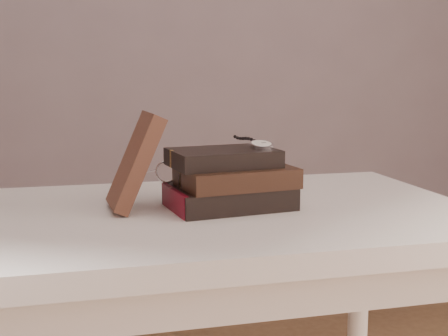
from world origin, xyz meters
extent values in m
cube|color=silver|center=(0.00, 0.35, 0.73)|extent=(1.00, 0.60, 0.04)
cube|color=white|center=(0.00, 0.35, 0.67)|extent=(0.88, 0.49, 0.08)
cylinder|color=white|center=(0.45, 0.60, 0.35)|extent=(0.05, 0.05, 0.71)
cube|color=black|center=(0.05, 0.35, 0.77)|extent=(0.24, 0.18, 0.04)
cube|color=beige|center=(0.05, 0.35, 0.77)|extent=(0.23, 0.16, 0.03)
cube|color=gold|center=(-0.06, 0.36, 0.77)|extent=(0.01, 0.01, 0.04)
cube|color=maroon|center=(-0.06, 0.34, 0.77)|extent=(0.03, 0.14, 0.04)
cube|color=black|center=(0.06, 0.35, 0.81)|extent=(0.22, 0.17, 0.04)
cube|color=beige|center=(0.06, 0.35, 0.81)|extent=(0.21, 0.15, 0.03)
cube|color=gold|center=(-0.04, 0.35, 0.81)|extent=(0.01, 0.01, 0.04)
cube|color=black|center=(0.04, 0.36, 0.84)|extent=(0.21, 0.16, 0.03)
cube|color=beige|center=(0.04, 0.36, 0.84)|extent=(0.20, 0.14, 0.02)
cube|color=gold|center=(-0.06, 0.37, 0.84)|extent=(0.01, 0.01, 0.03)
cube|color=#3D2017|center=(-0.12, 0.38, 0.84)|extent=(0.11, 0.12, 0.18)
cylinder|color=silver|center=(0.11, 0.35, 0.87)|extent=(0.05, 0.05, 0.02)
cylinder|color=white|center=(0.11, 0.35, 0.87)|extent=(0.04, 0.04, 0.01)
torus|color=silver|center=(0.11, 0.35, 0.87)|extent=(0.05, 0.05, 0.01)
cylinder|color=silver|center=(0.10, 0.37, 0.87)|extent=(0.01, 0.01, 0.01)
cube|color=black|center=(0.11, 0.35, 0.87)|extent=(0.00, 0.01, 0.00)
cube|color=black|center=(0.11, 0.35, 0.87)|extent=(0.01, 0.00, 0.00)
sphere|color=black|center=(0.10, 0.38, 0.87)|extent=(0.01, 0.01, 0.01)
sphere|color=black|center=(0.10, 0.39, 0.87)|extent=(0.01, 0.01, 0.01)
sphere|color=black|center=(0.10, 0.40, 0.87)|extent=(0.01, 0.01, 0.01)
sphere|color=black|center=(0.10, 0.42, 0.87)|extent=(0.01, 0.01, 0.01)
sphere|color=black|center=(0.10, 0.43, 0.87)|extent=(0.01, 0.01, 0.01)
sphere|color=black|center=(0.09, 0.44, 0.87)|extent=(0.01, 0.01, 0.01)
sphere|color=black|center=(0.09, 0.45, 0.87)|extent=(0.01, 0.01, 0.01)
sphere|color=black|center=(0.09, 0.47, 0.87)|extent=(0.01, 0.01, 0.01)
torus|color=silver|center=(-0.06, 0.41, 0.81)|extent=(0.05, 0.02, 0.04)
torus|color=silver|center=(-0.01, 0.41, 0.81)|extent=(0.05, 0.02, 0.04)
cylinder|color=silver|center=(-0.04, 0.41, 0.82)|extent=(0.01, 0.00, 0.00)
cylinder|color=silver|center=(-0.09, 0.45, 0.81)|extent=(0.02, 0.10, 0.02)
cylinder|color=silver|center=(0.00, 0.46, 0.81)|extent=(0.02, 0.10, 0.02)
camera|label=1|loc=(-0.23, -0.71, 1.00)|focal=48.04mm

